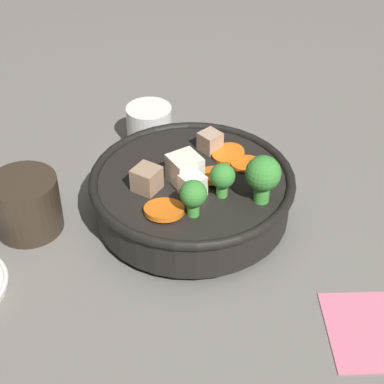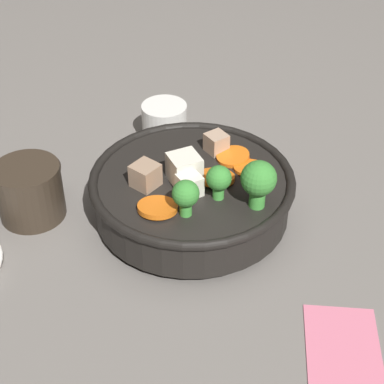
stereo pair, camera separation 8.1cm
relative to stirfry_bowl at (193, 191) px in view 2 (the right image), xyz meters
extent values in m
plane|color=slate|center=(0.00, 0.00, -0.04)|extent=(3.00, 3.00, 0.00)
cylinder|color=black|center=(0.00, 0.00, -0.04)|extent=(0.14, 0.14, 0.01)
cylinder|color=black|center=(0.00, 0.00, -0.01)|extent=(0.25, 0.25, 0.05)
torus|color=black|center=(0.00, 0.00, 0.02)|extent=(0.26, 0.26, 0.01)
cylinder|color=brown|center=(0.00, 0.00, 0.00)|extent=(0.23, 0.23, 0.03)
cylinder|color=orange|center=(0.01, -0.03, 0.02)|extent=(0.06, 0.06, 0.02)
cylinder|color=orange|center=(-0.07, 0.01, 0.02)|extent=(0.06, 0.06, 0.01)
cylinder|color=orange|center=(0.05, -0.05, 0.02)|extent=(0.06, 0.06, 0.01)
cylinder|color=orange|center=(0.06, -0.03, 0.02)|extent=(0.06, 0.06, 0.01)
cylinder|color=green|center=(-0.02, -0.04, 0.03)|extent=(0.01, 0.01, 0.02)
sphere|color=#388433|center=(-0.02, -0.04, 0.05)|extent=(0.03, 0.03, 0.03)
cylinder|color=green|center=(-0.01, -0.09, 0.03)|extent=(0.02, 0.02, 0.03)
sphere|color=#388433|center=(-0.01, -0.09, 0.06)|extent=(0.04, 0.04, 0.04)
cylinder|color=green|center=(-0.06, -0.02, 0.03)|extent=(0.01, 0.01, 0.02)
sphere|color=#388433|center=(-0.06, -0.02, 0.05)|extent=(0.03, 0.03, 0.03)
cube|color=#9E7F66|center=(-0.04, 0.05, 0.03)|extent=(0.04, 0.04, 0.03)
cube|color=silver|center=(-0.01, 0.01, 0.04)|extent=(0.05, 0.05, 0.04)
cube|color=silver|center=(-0.03, -0.01, 0.03)|extent=(0.04, 0.04, 0.03)
cube|color=tan|center=(0.07, 0.00, 0.03)|extent=(0.03, 0.03, 0.03)
ellipsoid|color=#EA9E84|center=(0.02, 0.02, 0.03)|extent=(0.05, 0.05, 0.02)
cylinder|color=white|center=(0.14, 0.12, -0.01)|extent=(0.07, 0.07, 0.06)
cylinder|color=brown|center=(0.14, 0.12, 0.01)|extent=(0.06, 0.06, 0.00)
cylinder|color=#33281E|center=(-0.09, 0.19, -0.01)|extent=(0.08, 0.08, 0.07)
torus|color=#33281E|center=(-0.05, 0.19, 0.00)|extent=(0.04, 0.01, 0.04)
cube|color=#D16B84|center=(-0.12, -0.23, -0.04)|extent=(0.13, 0.11, 0.00)
camera|label=1|loc=(-0.60, -0.22, 0.49)|focal=60.00mm
camera|label=2|loc=(-0.57, -0.29, 0.49)|focal=60.00mm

